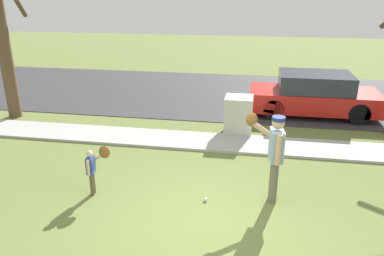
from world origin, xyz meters
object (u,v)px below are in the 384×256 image
baseball (206,199)px  utility_cabinet (238,115)px  person_child (95,164)px  person_adult (274,149)px  street_tree_far (0,24)px  parked_hatchback_red (314,95)px

baseball → utility_cabinet: bearing=84.2°
person_child → baseball: (2.16, 0.07, -0.61)m
person_adult → street_tree_far: (-7.88, 3.72, 1.80)m
baseball → parked_hatchback_red: 6.43m
street_tree_far → parked_hatchback_red: 9.74m
street_tree_far → parked_hatchback_red: size_ratio=1.35×
person_child → baseball: 2.24m
baseball → utility_cabinet: 3.82m
person_child → utility_cabinet: (2.54, 3.84, -0.12)m
utility_cabinet → street_tree_far: 7.43m
baseball → parked_hatchback_red: bearing=65.7°
parked_hatchback_red → utility_cabinet: bearing=42.5°
person_child → utility_cabinet: 4.60m
person_adult → baseball: bearing=6.6°
person_adult → utility_cabinet: bearing=-82.9°
street_tree_far → parked_hatchback_red: (9.30, 1.84, -2.20)m
street_tree_far → utility_cabinet: bearing=-1.8°
person_child → utility_cabinet: bearing=50.3°
person_adult → person_child: person_adult is taller
baseball → person_child: bearing=-178.3°
person_child → baseball: size_ratio=13.31×
person_adult → parked_hatchback_red: bearing=-110.6°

